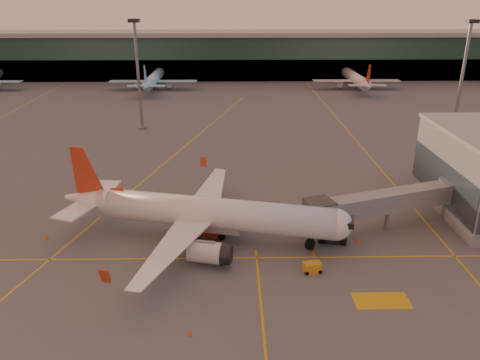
{
  "coord_description": "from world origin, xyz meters",
  "views": [
    {
      "loc": [
        2.08,
        -45.62,
        30.59
      ],
      "look_at": [
        3.17,
        18.86,
        5.0
      ],
      "focal_mm": 35.0,
      "sensor_mm": 36.0,
      "label": 1
    }
  ],
  "objects_px": {
    "catering_truck": "(211,216)",
    "pushback_tug": "(332,236)",
    "main_airplane": "(203,213)",
    "gpu_cart": "(312,268)"
  },
  "relations": [
    {
      "from": "catering_truck",
      "to": "pushback_tug",
      "type": "xyz_separation_m",
      "value": [
        16.25,
        -2.56,
        -1.91
      ]
    },
    {
      "from": "catering_truck",
      "to": "pushback_tug",
      "type": "height_order",
      "value": "catering_truck"
    },
    {
      "from": "main_airplane",
      "to": "gpu_cart",
      "type": "bearing_deg",
      "value": -18.76
    },
    {
      "from": "main_airplane",
      "to": "catering_truck",
      "type": "bearing_deg",
      "value": 76.75
    },
    {
      "from": "main_airplane",
      "to": "catering_truck",
      "type": "xyz_separation_m",
      "value": [
        0.86,
        1.75,
        -1.17
      ]
    },
    {
      "from": "main_airplane",
      "to": "gpu_cart",
      "type": "relative_size",
      "value": 16.85
    },
    {
      "from": "pushback_tug",
      "to": "catering_truck",
      "type": "bearing_deg",
      "value": -177.63
    },
    {
      "from": "gpu_cart",
      "to": "pushback_tug",
      "type": "height_order",
      "value": "pushback_tug"
    },
    {
      "from": "main_airplane",
      "to": "gpu_cart",
      "type": "height_order",
      "value": "main_airplane"
    },
    {
      "from": "catering_truck",
      "to": "pushback_tug",
      "type": "distance_m",
      "value": 16.56
    }
  ]
}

